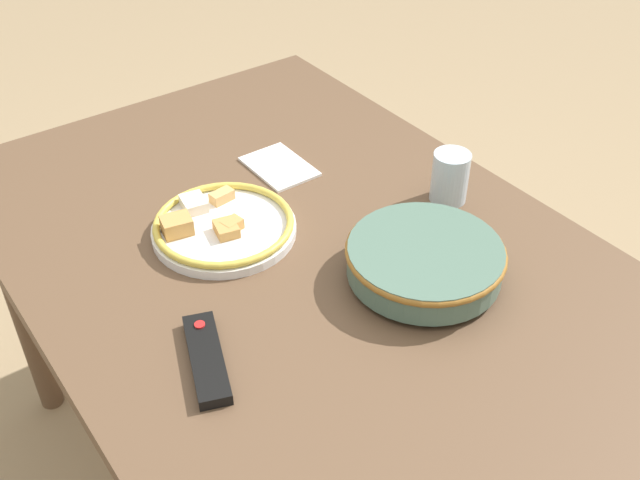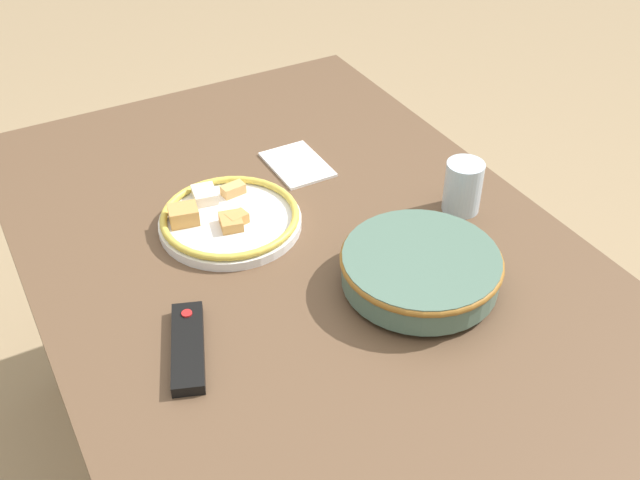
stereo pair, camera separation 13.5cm
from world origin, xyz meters
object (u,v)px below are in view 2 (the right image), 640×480
drinking_glass (463,187)px  food_plate (228,219)px  tv_remote (188,347)px  noodle_bowl (420,268)px

drinking_glass → food_plate: bearing=68.3°
tv_remote → drinking_glass: (0.10, -0.61, 0.04)m
tv_remote → food_plate: bearing=76.0°
food_plate → tv_remote: size_ratio=1.43×
food_plate → drinking_glass: drinking_glass is taller
noodle_bowl → tv_remote: noodle_bowl is taller
noodle_bowl → food_plate: size_ratio=1.02×
food_plate → drinking_glass: bearing=-111.7°
noodle_bowl → food_plate: 0.39m
noodle_bowl → food_plate: noodle_bowl is taller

